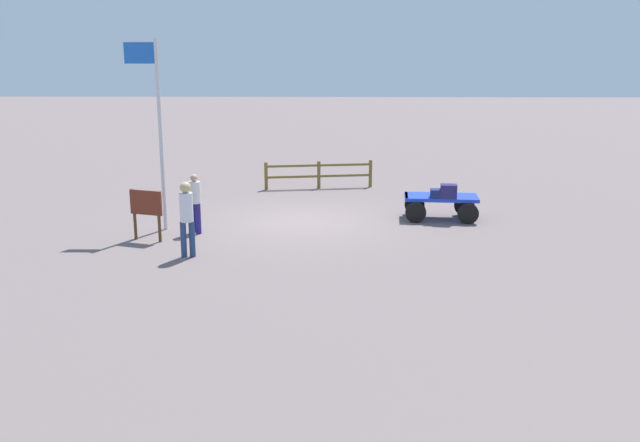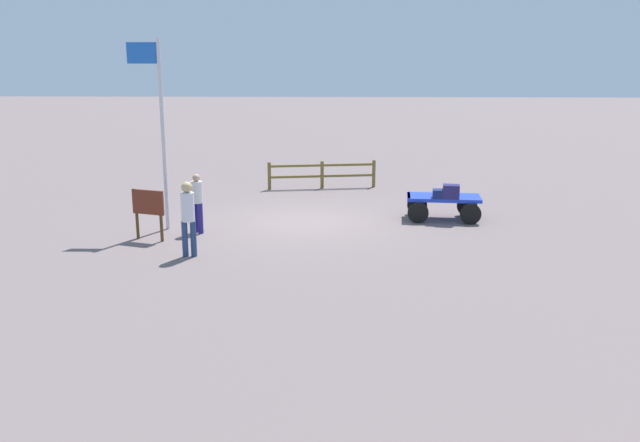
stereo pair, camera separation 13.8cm
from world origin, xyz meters
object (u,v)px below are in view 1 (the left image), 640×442
object	(u,v)px
suitcase_maroon	(438,194)
flagpole	(156,120)
worker_lead	(187,214)
suitcase_olive	(449,191)
signboard	(146,208)
luggage_cart	(440,202)
worker_trailing	(195,200)

from	to	relation	value
suitcase_maroon	flagpole	bearing A→B (deg)	7.90
flagpole	worker_lead	bearing A→B (deg)	115.94
suitcase_olive	signboard	world-z (taller)	signboard
worker_lead	signboard	distance (m)	1.99
luggage_cart	signboard	size ratio (longest dim) A/B	1.65
worker_trailing	signboard	distance (m)	1.35
suitcase_olive	suitcase_maroon	world-z (taller)	suitcase_olive
luggage_cart	flagpole	distance (m)	8.34
worker_trailing	flagpole	bearing A→B (deg)	-21.19
suitcase_olive	worker_lead	world-z (taller)	worker_lead
luggage_cart	suitcase_olive	world-z (taller)	suitcase_olive
suitcase_olive	suitcase_maroon	distance (m)	0.30
worker_lead	worker_trailing	xyz separation A→B (m)	(0.25, -2.22, -0.14)
luggage_cart	signboard	xyz separation A→B (m)	(7.92, 2.56, 0.38)
luggage_cart	flagpole	bearing A→B (deg)	9.99
worker_trailing	signboard	size ratio (longest dim) A/B	1.22
flagpole	signboard	bearing A→B (deg)	85.84
worker_lead	worker_trailing	size ratio (longest dim) A/B	1.13
luggage_cart	suitcase_olive	bearing A→B (deg)	116.88
suitcase_olive	worker_trailing	size ratio (longest dim) A/B	0.31
luggage_cart	worker_trailing	bearing A→B (deg)	14.59
flagpole	signboard	world-z (taller)	flagpole
suitcase_olive	worker_lead	distance (m)	7.67
luggage_cart	suitcase_olive	size ratio (longest dim) A/B	4.31
flagpole	signboard	xyz separation A→B (m)	(0.09, 1.18, -2.12)
worker_trailing	flagpole	world-z (taller)	flagpole
suitcase_maroon	worker_trailing	bearing A→B (deg)	12.34
worker_lead	worker_trailing	world-z (taller)	worker_lead
worker_trailing	flagpole	xyz separation A→B (m)	(1.02, -0.40, 2.07)
suitcase_olive	signboard	size ratio (longest dim) A/B	0.38
luggage_cart	worker_trailing	world-z (taller)	worker_trailing
luggage_cart	worker_lead	distance (m)	7.71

